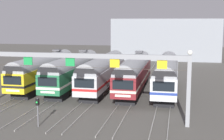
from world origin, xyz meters
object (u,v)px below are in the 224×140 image
at_px(commuter_train_stainless, 103,71).
at_px(catenary_gantry, 70,66).
at_px(commuter_train_yellow, 44,69).
at_px(commuter_train_green, 73,70).
at_px(commuter_train_maroon, 134,72).
at_px(yard_signal_mast, 38,107).
at_px(commuter_train_silver, 167,73).

distance_m(commuter_train_stainless, catenary_gantry, 13.74).
height_order(commuter_train_yellow, commuter_train_green, same).
distance_m(commuter_train_maroon, yard_signal_mast, 17.60).
height_order(commuter_train_yellow, catenary_gantry, catenary_gantry).
xyz_separation_m(commuter_train_stainless, catenary_gantry, (0.00, -13.49, 2.59)).
xyz_separation_m(commuter_train_silver, yard_signal_mast, (-10.84, -16.33, -0.83)).
height_order(commuter_train_silver, yard_signal_mast, commuter_train_silver).
relative_size(commuter_train_stainless, commuter_train_silver, 1.00).
xyz_separation_m(commuter_train_stainless, commuter_train_maroon, (4.33, 0.00, 0.00)).
bearing_deg(commuter_train_yellow, catenary_gantry, -57.29).
bearing_deg(commuter_train_silver, yard_signal_mast, -123.58).
bearing_deg(commuter_train_stainless, commuter_train_yellow, 179.97).
xyz_separation_m(commuter_train_yellow, commuter_train_silver, (17.34, -0.00, -0.00)).
bearing_deg(commuter_train_yellow, commuter_train_maroon, 0.00).
bearing_deg(commuter_train_maroon, commuter_train_green, 180.00).
bearing_deg(catenary_gantry, commuter_train_silver, 57.28).
height_order(commuter_train_stainless, commuter_train_silver, same).
xyz_separation_m(commuter_train_silver, catenary_gantry, (-8.67, -13.49, 2.59)).
relative_size(commuter_train_stainless, yard_signal_mast, 6.81).
bearing_deg(commuter_train_maroon, commuter_train_stainless, -179.94).
height_order(commuter_train_yellow, yard_signal_mast, commuter_train_yellow).
bearing_deg(catenary_gantry, yard_signal_mast, -127.44).
distance_m(commuter_train_stainless, commuter_train_silver, 8.67).
distance_m(commuter_train_yellow, commuter_train_maroon, 13.00).
distance_m(commuter_train_green, catenary_gantry, 14.41).
bearing_deg(commuter_train_maroon, commuter_train_silver, -0.06).
bearing_deg(commuter_train_green, yard_signal_mast, -82.44).
bearing_deg(commuter_train_stainless, commuter_train_silver, 0.00).
xyz_separation_m(commuter_train_green, catenary_gantry, (4.33, -13.50, 2.58)).
bearing_deg(commuter_train_silver, commuter_train_stainless, 180.00).
xyz_separation_m(commuter_train_maroon, commuter_train_silver, (4.33, -0.00, -0.00)).
bearing_deg(commuter_train_green, commuter_train_stainless, -0.06).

